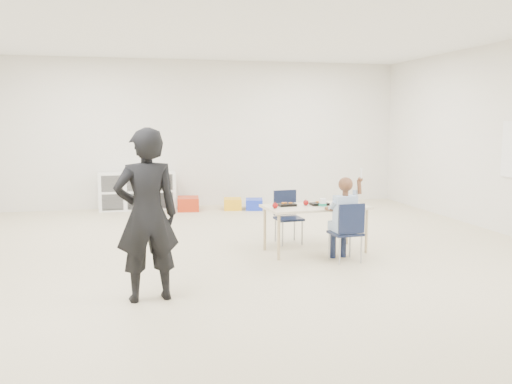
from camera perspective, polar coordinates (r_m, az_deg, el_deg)
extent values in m
plane|color=beige|center=(6.35, -0.62, -7.64)|extent=(9.00, 9.00, 0.00)
plane|color=white|center=(6.23, -0.66, 18.06)|extent=(9.00, 9.00, 0.00)
cube|color=white|center=(10.57, -6.00, 6.12)|extent=(8.00, 0.02, 2.80)
cube|color=beige|center=(6.88, 6.27, -1.56)|extent=(1.34, 0.74, 0.03)
cube|color=black|center=(6.94, 6.69, -1.25)|extent=(0.23, 0.18, 0.03)
cube|color=black|center=(6.83, 3.25, -1.35)|extent=(0.23, 0.18, 0.03)
cube|color=white|center=(6.81, 7.02, -1.13)|extent=(0.08, 0.08, 0.10)
ellipsoid|color=#AF8547|center=(6.92, 8.77, -1.15)|extent=(0.09, 0.09, 0.07)
sphere|color=maroon|center=(6.88, 5.28, -1.13)|extent=(0.07, 0.07, 0.07)
sphere|color=maroon|center=(6.63, 2.03, -1.44)|extent=(0.07, 0.07, 0.07)
cube|color=white|center=(10.34, -12.37, 0.11)|extent=(1.40, 0.40, 0.70)
imported|color=black|center=(5.07, -11.42, -2.42)|extent=(0.63, 0.46, 1.61)
cube|color=red|center=(10.13, -7.15, -1.23)|extent=(0.44, 0.53, 0.24)
cube|color=yellow|center=(10.18, -2.48, -1.25)|extent=(0.38, 0.46, 0.20)
cube|color=#1B34CB|center=(10.15, -0.19, -1.29)|extent=(0.39, 0.46, 0.20)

